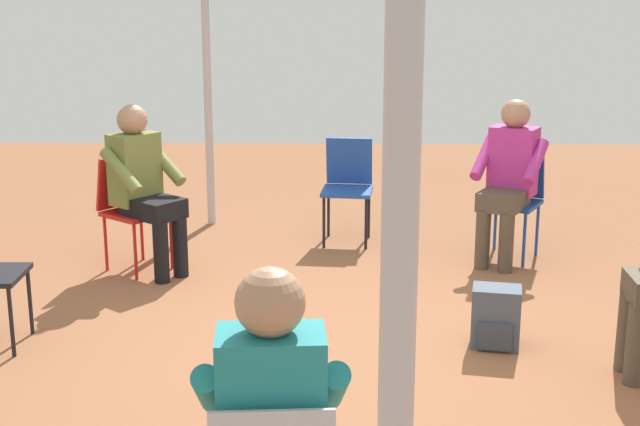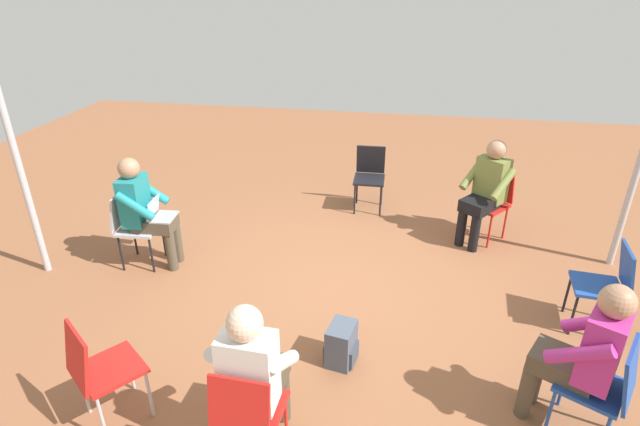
% 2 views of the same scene
% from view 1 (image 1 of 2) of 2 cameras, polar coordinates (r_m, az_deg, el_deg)
% --- Properties ---
extents(ground_plane, '(14.00, 14.00, 0.00)m').
position_cam_1_polar(ground_plane, '(5.23, 0.51, -8.89)').
color(ground_plane, brown).
extents(chair_south, '(0.44, 0.47, 0.85)m').
position_cam_1_polar(chair_south, '(7.32, 1.79, 2.00)').
color(chair_south, '#1E4799').
rests_on(chair_south, ground).
extents(chair_southeast, '(0.58, 0.58, 0.85)m').
position_cam_1_polar(chair_southeast, '(6.73, -12.05, 0.58)').
color(chair_southeast, red).
rests_on(chair_southeast, ground).
extents(chair_southwest, '(0.55, 0.57, 0.85)m').
position_cam_1_polar(chair_southwest, '(7.05, 12.32, 1.19)').
color(chair_southwest, '#1E4799').
rests_on(chair_southwest, ground).
extents(person_with_laptop, '(0.52, 0.54, 1.24)m').
position_cam_1_polar(person_with_laptop, '(2.99, -3.10, -12.97)').
color(person_with_laptop, '#4C4233').
rests_on(person_with_laptop, ground).
extents(person_in_olive, '(0.63, 0.63, 1.24)m').
position_cam_1_polar(person_in_olive, '(6.56, -11.23, 2.04)').
color(person_in_olive, black).
rests_on(person_in_olive, ground).
extents(person_in_magenta, '(0.62, 0.62, 1.24)m').
position_cam_1_polar(person_in_magenta, '(6.86, 11.99, 2.52)').
color(person_in_magenta, '#4C4233').
rests_on(person_in_magenta, ground).
extents(backpack_near_laptop_user, '(0.31, 0.28, 0.36)m').
position_cam_1_polar(backpack_near_laptop_user, '(5.36, 11.18, -6.75)').
color(backpack_near_laptop_user, '#475160').
rests_on(backpack_near_laptop_user, ground).
extents(tent_pole_near, '(0.07, 0.07, 2.72)m').
position_cam_1_polar(tent_pole_near, '(7.77, -7.24, 9.06)').
color(tent_pole_near, '#B2B2B7').
rests_on(tent_pole_near, ground).
extents(tent_pole_far, '(0.07, 0.07, 2.64)m').
position_cam_1_polar(tent_pole_far, '(1.74, 4.91, -10.95)').
color(tent_pole_far, '#B2B2B7').
rests_on(tent_pole_far, ground).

